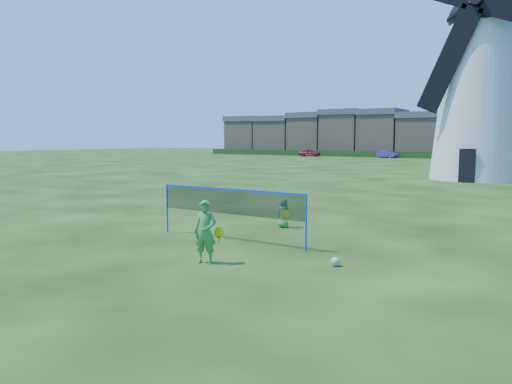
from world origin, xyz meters
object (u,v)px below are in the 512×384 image
object	(u,v)px
badminton_net	(230,203)
car_left	(310,153)
play_ball	(336,262)
player_boy	(284,213)
player_girl	(205,232)
windmill	(479,88)
car_right	(388,154)

from	to	relation	value
badminton_net	car_left	world-z (taller)	badminton_net
car_left	play_ball	bearing A→B (deg)	-163.79
player_boy	player_girl	bearing A→B (deg)	102.36
windmill	car_left	distance (m)	48.02
player_girl	play_ball	bearing A→B (deg)	7.66
car_left	car_right	distance (m)	13.14
windmill	player_boy	world-z (taller)	windmill
player_boy	badminton_net	bearing A→B (deg)	88.82
windmill	badminton_net	bearing A→B (deg)	-94.46
car_left	car_right	xyz separation A→B (m)	(13.09, 1.21, -0.01)
windmill	car_left	bearing A→B (deg)	131.82
player_girl	car_right	xyz separation A→B (m)	(-17.57, 66.54, -0.16)
badminton_net	car_right	bearing A→B (deg)	104.46
play_ball	player_boy	bearing A→B (deg)	133.96
windmill	player_girl	xyz separation A→B (m)	(-1.10, -29.83, -5.91)
player_boy	car_right	distance (m)	63.63
badminton_net	car_right	world-z (taller)	badminton_net
play_ball	badminton_net	bearing A→B (deg)	166.12
play_ball	car_right	xyz separation A→B (m)	(-20.31, 65.07, 0.49)
badminton_net	play_ball	size ratio (longest dim) A/B	22.95
car_right	player_girl	bearing A→B (deg)	-141.24
windmill	car_right	distance (m)	41.63
badminton_net	car_left	xyz separation A→B (m)	(-29.62, 62.93, -0.53)
windmill	player_girl	bearing A→B (deg)	-92.12
player_boy	car_right	xyz separation A→B (m)	(-16.75, 61.38, 0.11)
car_left	badminton_net	bearing A→B (deg)	-166.19
windmill	car_right	size ratio (longest dim) A/B	5.37
badminton_net	player_girl	size ratio (longest dim) A/B	3.30
play_ball	car_right	bearing A→B (deg)	107.34
player_girl	car_right	distance (m)	68.82
player_girl	badminton_net	bearing A→B (deg)	92.87
player_boy	car_right	world-z (taller)	car_right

